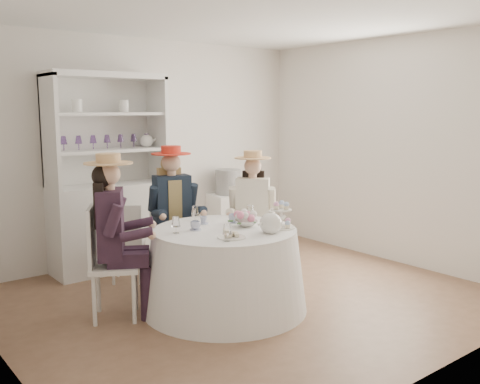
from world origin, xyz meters
TOP-DOWN VIEW (x-y plane):
  - ground at (0.00, 0.00)m, footprint 4.50×4.50m
  - ceiling at (0.00, 0.00)m, footprint 4.50×4.50m
  - wall_back at (0.00, 2.00)m, footprint 4.50×0.00m
  - wall_front at (0.00, -2.00)m, footprint 4.50×0.00m
  - wall_right at (2.25, 0.00)m, footprint 0.00×4.50m
  - tea_table at (-0.33, -0.09)m, footprint 1.53×1.53m
  - hutch at (-0.61, 1.77)m, footprint 1.42×0.73m
  - side_table at (1.10, 1.75)m, footprint 0.52×0.52m
  - hatbox at (1.10, 1.75)m, footprint 0.43×0.43m
  - guest_left at (-1.22, 0.33)m, footprint 0.63×0.58m
  - guest_mid at (-0.28, 0.90)m, footprint 0.55×0.58m
  - guest_right at (0.48, 0.49)m, footprint 0.60×0.60m
  - spare_chair at (-0.69, 1.17)m, footprint 0.49×0.49m
  - teacup_a at (-0.57, 0.04)m, footprint 0.11×0.11m
  - teacup_b at (-0.36, 0.21)m, footprint 0.07×0.07m
  - teacup_c at (-0.10, 0.08)m, footprint 0.10×0.10m
  - flower_bowl at (-0.11, -0.13)m, footprint 0.27×0.27m
  - flower_arrangement at (-0.13, -0.10)m, footprint 0.20×0.19m
  - table_teapot at (-0.10, -0.47)m, footprint 0.28×0.20m
  - sandwich_plate at (-0.49, -0.40)m, footprint 0.24×0.24m
  - cupcake_stand at (0.10, -0.38)m, footprint 0.26×0.26m
  - stemware_set at (-0.33, -0.09)m, footprint 0.95×0.92m

SIDE VIEW (x-z plane):
  - ground at x=0.00m, z-range 0.00..0.00m
  - side_table at x=1.10m, z-range 0.00..0.71m
  - tea_table at x=-0.33m, z-range 0.00..0.76m
  - spare_chair at x=-0.69m, z-range 0.03..0.89m
  - sandwich_plate at x=-0.49m, z-range 0.75..0.80m
  - flower_bowl at x=-0.11m, z-range 0.76..0.81m
  - guest_right at x=0.48m, z-range 0.09..1.50m
  - teacup_b at x=-0.36m, z-range 0.76..0.83m
  - teacup_a at x=-0.57m, z-range 0.76..0.83m
  - teacup_c at x=-0.10m, z-range 0.76..0.84m
  - hutch at x=-0.61m, z-range -0.32..1.93m
  - guest_mid at x=-0.28m, z-range 0.10..1.56m
  - guest_left at x=-1.22m, z-range 0.09..1.57m
  - stemware_set at x=-0.33m, z-range 0.76..0.91m
  - table_teapot at x=-0.10m, z-range 0.75..0.95m
  - cupcake_stand at x=0.10m, z-range 0.73..0.97m
  - flower_arrangement at x=-0.13m, z-range 0.82..0.89m
  - hatbox at x=1.10m, z-range 0.71..1.05m
  - wall_back at x=0.00m, z-range -0.90..3.60m
  - wall_front at x=0.00m, z-range -0.90..3.60m
  - wall_right at x=2.25m, z-range -0.90..3.60m
  - ceiling at x=0.00m, z-range 2.70..2.70m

